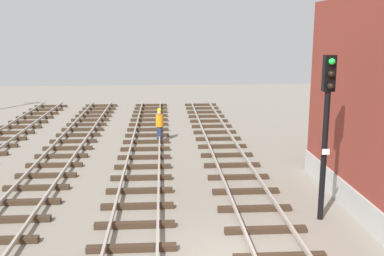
% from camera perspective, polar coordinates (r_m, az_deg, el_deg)
% --- Properties ---
extents(track_near_building, '(2.50, 52.52, 0.32)m').
position_cam_1_polar(track_near_building, '(12.83, 10.90, -15.39)').
color(track_near_building, '#38281C').
rests_on(track_near_building, ground).
extents(signal_mast, '(0.36, 0.40, 5.28)m').
position_cam_1_polar(signal_mast, '(14.73, 16.45, 1.09)').
color(signal_mast, black).
rests_on(signal_mast, ground).
extents(track_worker_foreground, '(0.40, 0.40, 1.87)m').
position_cam_1_polar(track_worker_foreground, '(25.00, -4.08, 0.37)').
color(track_worker_foreground, '#262D4C').
rests_on(track_worker_foreground, ground).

